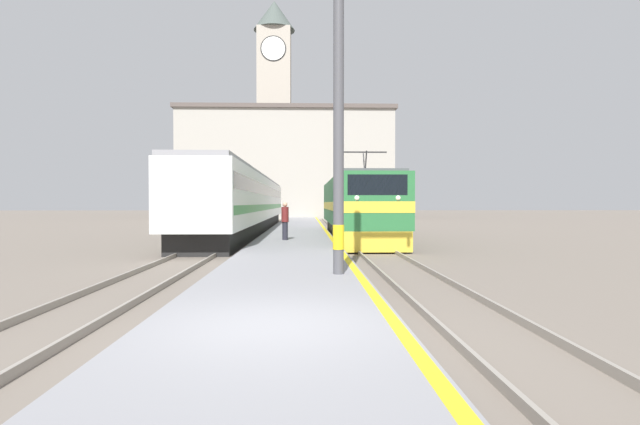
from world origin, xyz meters
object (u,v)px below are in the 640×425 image
passenger_train (248,202)px  clock_tower (274,102)px  person_on_platform (285,220)px  catenary_mast (341,104)px  locomotive_train (356,207)px

passenger_train → clock_tower: size_ratio=1.11×
passenger_train → person_on_platform: size_ratio=19.89×
passenger_train → catenary_mast: (4.89, -23.15, 2.31)m
locomotive_train → person_on_platform: size_ratio=9.24×
locomotive_train → catenary_mast: (-1.91, -15.11, 2.64)m
catenary_mast → person_on_platform: size_ratio=4.69×
clock_tower → catenary_mast: bearing=-85.0°
passenger_train → locomotive_train: bearing=-49.8°
catenary_mast → locomotive_train: bearing=82.8°
locomotive_train → person_on_platform: bearing=-133.9°
locomotive_train → catenary_mast: 15.45m
locomotive_train → catenary_mast: bearing=-97.2°
locomotive_train → passenger_train: (-6.80, 8.04, 0.33)m
person_on_platform → clock_tower: (-3.58, 50.56, 15.64)m
clock_tower → passenger_train: bearing=-89.2°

